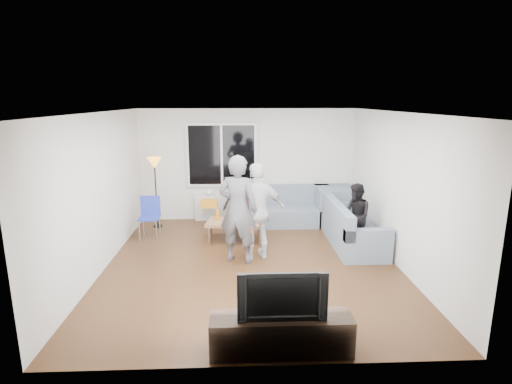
{
  "coord_description": "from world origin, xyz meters",
  "views": [
    {
      "loc": [
        -0.21,
        -6.53,
        2.81
      ],
      "look_at": [
        0.1,
        0.6,
        1.15
      ],
      "focal_mm": 28.18,
      "sensor_mm": 36.0,
      "label": 1
    }
  ],
  "objects_px": {
    "spectator_back": "(238,201)",
    "tv_console": "(281,334)",
    "floor_lamp": "(156,193)",
    "television": "(282,293)",
    "sofa_right_section": "(354,224)",
    "coffee_table": "(235,231)",
    "player_right": "(258,212)",
    "player_left": "(238,209)",
    "sofa_back_section": "(281,206)",
    "side_chair": "(149,218)",
    "spectator_right": "(356,216)"
  },
  "relations": [
    {
      "from": "coffee_table",
      "to": "player_right",
      "type": "relative_size",
      "value": 0.64
    },
    {
      "from": "player_right",
      "to": "spectator_back",
      "type": "bearing_deg",
      "value": -94.19
    },
    {
      "from": "floor_lamp",
      "to": "tv_console",
      "type": "xyz_separation_m",
      "value": [
        2.3,
        -4.71,
        -0.56
      ]
    },
    {
      "from": "floor_lamp",
      "to": "player_right",
      "type": "bearing_deg",
      "value": -41.45
    },
    {
      "from": "player_left",
      "to": "spectator_right",
      "type": "xyz_separation_m",
      "value": [
        2.25,
        0.59,
        -0.32
      ]
    },
    {
      "from": "coffee_table",
      "to": "spectator_back",
      "type": "xyz_separation_m",
      "value": [
        0.08,
        1.08,
        0.35
      ]
    },
    {
      "from": "coffee_table",
      "to": "spectator_right",
      "type": "relative_size",
      "value": 0.88
    },
    {
      "from": "sofa_back_section",
      "to": "spectator_back",
      "type": "height_order",
      "value": "spectator_back"
    },
    {
      "from": "side_chair",
      "to": "spectator_back",
      "type": "xyz_separation_m",
      "value": [
        1.82,
        0.88,
        0.12
      ]
    },
    {
      "from": "player_right",
      "to": "television",
      "type": "xyz_separation_m",
      "value": [
        0.13,
        -2.8,
        -0.14
      ]
    },
    {
      "from": "sofa_back_section",
      "to": "floor_lamp",
      "type": "height_order",
      "value": "floor_lamp"
    },
    {
      "from": "coffee_table",
      "to": "player_right",
      "type": "height_order",
      "value": "player_right"
    },
    {
      "from": "sofa_right_section",
      "to": "side_chair",
      "type": "bearing_deg",
      "value": 82.25
    },
    {
      "from": "tv_console",
      "to": "side_chair",
      "type": "bearing_deg",
      "value": 120.42
    },
    {
      "from": "spectator_back",
      "to": "tv_console",
      "type": "distance_m",
      "value": 4.84
    },
    {
      "from": "sofa_back_section",
      "to": "tv_console",
      "type": "relative_size",
      "value": 1.44
    },
    {
      "from": "coffee_table",
      "to": "side_chair",
      "type": "bearing_deg",
      "value": 173.69
    },
    {
      "from": "television",
      "to": "sofa_back_section",
      "type": "bearing_deg",
      "value": 84.12
    },
    {
      "from": "sofa_back_section",
      "to": "television",
      "type": "xyz_separation_m",
      "value": [
        -0.49,
        -4.77,
        0.3
      ]
    },
    {
      "from": "sofa_right_section",
      "to": "tv_console",
      "type": "height_order",
      "value": "sofa_right_section"
    },
    {
      "from": "sofa_back_section",
      "to": "sofa_right_section",
      "type": "bearing_deg",
      "value": -47.71
    },
    {
      "from": "player_right",
      "to": "sofa_right_section",
      "type": "bearing_deg",
      "value": -177.33
    },
    {
      "from": "side_chair",
      "to": "player_right",
      "type": "relative_size",
      "value": 0.5
    },
    {
      "from": "floor_lamp",
      "to": "player_right",
      "type": "height_order",
      "value": "player_right"
    },
    {
      "from": "sofa_back_section",
      "to": "player_left",
      "type": "height_order",
      "value": "player_left"
    },
    {
      "from": "sofa_right_section",
      "to": "coffee_table",
      "type": "xyz_separation_m",
      "value": [
        -2.33,
        0.36,
        -0.22
      ]
    },
    {
      "from": "spectator_back",
      "to": "sofa_back_section",
      "type": "bearing_deg",
      "value": -13.31
    },
    {
      "from": "floor_lamp",
      "to": "spectator_right",
      "type": "bearing_deg",
      "value": -19.78
    },
    {
      "from": "floor_lamp",
      "to": "television",
      "type": "height_order",
      "value": "floor_lamp"
    },
    {
      "from": "player_left",
      "to": "spectator_back",
      "type": "bearing_deg",
      "value": -70.6
    },
    {
      "from": "spectator_right",
      "to": "tv_console",
      "type": "bearing_deg",
      "value": -40.25
    },
    {
      "from": "side_chair",
      "to": "spectator_right",
      "type": "height_order",
      "value": "spectator_right"
    },
    {
      "from": "player_right",
      "to": "television",
      "type": "relative_size",
      "value": 1.76
    },
    {
      "from": "coffee_table",
      "to": "sofa_back_section",
      "type": "bearing_deg",
      "value": 44.86
    },
    {
      "from": "tv_console",
      "to": "spectator_back",
      "type": "bearing_deg",
      "value": 95.67
    },
    {
      "from": "spectator_right",
      "to": "tv_console",
      "type": "relative_size",
      "value": 0.78
    },
    {
      "from": "spectator_back",
      "to": "television",
      "type": "relative_size",
      "value": 1.13
    },
    {
      "from": "side_chair",
      "to": "player_left",
      "type": "relative_size",
      "value": 0.45
    },
    {
      "from": "coffee_table",
      "to": "player_right",
      "type": "xyz_separation_m",
      "value": [
        0.43,
        -0.93,
        0.67
      ]
    },
    {
      "from": "floor_lamp",
      "to": "spectator_back",
      "type": "distance_m",
      "value": 1.84
    },
    {
      "from": "side_chair",
      "to": "tv_console",
      "type": "relative_size",
      "value": 0.54
    },
    {
      "from": "sofa_right_section",
      "to": "floor_lamp",
      "type": "bearing_deg",
      "value": 71.69
    },
    {
      "from": "sofa_back_section",
      "to": "side_chair",
      "type": "height_order",
      "value": "side_chair"
    },
    {
      "from": "floor_lamp",
      "to": "tv_console",
      "type": "bearing_deg",
      "value": -63.98
    },
    {
      "from": "spectator_right",
      "to": "spectator_back",
      "type": "distance_m",
      "value": 2.73
    },
    {
      "from": "floor_lamp",
      "to": "player_left",
      "type": "relative_size",
      "value": 0.82
    },
    {
      "from": "sofa_right_section",
      "to": "tv_console",
      "type": "relative_size",
      "value": 1.25
    },
    {
      "from": "coffee_table",
      "to": "floor_lamp",
      "type": "bearing_deg",
      "value": 150.48
    },
    {
      "from": "side_chair",
      "to": "television",
      "type": "xyz_separation_m",
      "value": [
        2.3,
        -3.92,
        0.29
      ]
    },
    {
      "from": "spectator_back",
      "to": "tv_console",
      "type": "bearing_deg",
      "value": -95.87
    }
  ]
}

